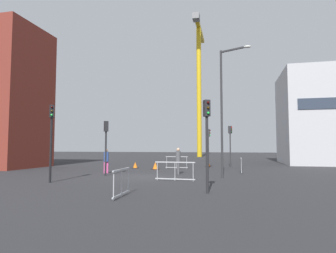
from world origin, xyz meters
TOP-DOWN VIEW (x-y plane):
  - ground at (0.00, 0.00)m, footprint 160.00×160.00m
  - office_block at (16.58, 17.25)m, footprint 10.82×9.12m
  - construction_crane at (-0.54, 36.40)m, footprint 1.22×13.28m
  - streetlamp_tall at (5.26, 0.19)m, footprint 1.89×0.93m
  - traffic_light_near at (5.44, 9.98)m, footprint 0.39×0.35m
  - traffic_light_corner at (-3.99, -4.10)m, footprint 0.35×0.39m
  - traffic_light_verge at (-2.63, -0.05)m, footprint 0.37×0.37m
  - traffic_light_crosswalk at (4.66, -5.87)m, footprint 0.34×0.39m
  - traffic_light_far at (3.51, 8.21)m, footprint 0.38×0.26m
  - pedestrian_walking at (-3.36, 1.61)m, footprint 0.34×0.34m
  - pedestrian_waiting at (1.91, 2.10)m, footprint 0.34×0.34m
  - safety_barrier_front at (2.46, -1.82)m, footprint 2.34×0.15m
  - safety_barrier_right_run at (1.48, -7.46)m, footprint 0.13×1.84m
  - safety_barrier_mid_span at (6.27, 4.32)m, footprint 0.09×2.37m
  - safety_barrier_left_run at (0.82, 7.09)m, footprint 1.97×0.22m
  - traffic_cone_striped at (3.29, 10.44)m, footprint 0.59×0.59m
  - traffic_cone_by_barrier at (-2.94, 6.84)m, footprint 0.55×0.55m
  - traffic_cone_orange at (-0.81, 5.92)m, footprint 0.61×0.61m

SIDE VIEW (x-z plane):
  - ground at x=0.00m, z-range 0.00..0.00m
  - traffic_cone_by_barrier at x=-2.94m, z-range -0.02..0.53m
  - traffic_cone_striped at x=3.29m, z-range -0.02..0.58m
  - traffic_cone_orange at x=-0.81m, z-range -0.02..0.59m
  - safety_barrier_right_run at x=1.48m, z-range 0.02..1.10m
  - safety_barrier_left_run at x=0.82m, z-range 0.02..1.10m
  - safety_barrier_front at x=2.46m, z-range 0.02..1.10m
  - safety_barrier_mid_span at x=6.27m, z-range 0.02..1.10m
  - pedestrian_walking at x=-3.36m, z-range 0.15..1.92m
  - pedestrian_waiting at x=1.91m, z-range 0.16..2.01m
  - traffic_light_far at x=3.51m, z-range 0.63..4.15m
  - traffic_light_verge at x=-2.63m, z-range 0.65..4.30m
  - traffic_light_near at x=5.44m, z-range 0.67..4.56m
  - traffic_light_crosswalk at x=4.66m, z-range 0.68..4.59m
  - traffic_light_corner at x=-3.99m, z-range 0.71..4.94m
  - streetlamp_tall at x=5.26m, z-range 0.70..8.76m
  - office_block at x=16.58m, z-range 0.00..10.34m
  - construction_crane at x=-0.54m, z-range 3.32..29.00m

